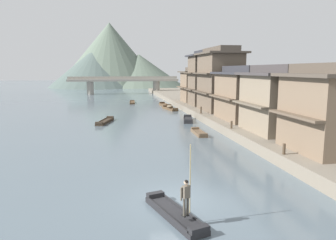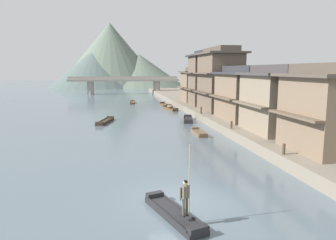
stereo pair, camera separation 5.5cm
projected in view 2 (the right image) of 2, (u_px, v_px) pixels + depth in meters
ground_plane at (175, 199)px, 16.49m from camera, size 400.00×400.00×0.00m
riverbank_right at (248, 111)px, 48.45m from camera, size 18.00×110.00×0.88m
boat_foreground_poled at (174, 214)px, 14.46m from camera, size 2.23×4.41×0.46m
boatman_person at (185, 193)px, 13.41m from camera, size 0.50×0.41×3.04m
boat_moored_nearest at (105, 121)px, 40.37m from camera, size 2.27×5.18×0.48m
boat_moored_second at (132, 102)px, 64.37m from camera, size 1.31×5.30×0.34m
boat_moored_third at (188, 120)px, 41.57m from camera, size 2.00×4.58×0.56m
boat_moored_far at (165, 105)px, 58.77m from camera, size 1.61×4.89×0.57m
boat_midriver_drifting at (199, 133)px, 33.06m from camera, size 1.02×3.76×0.44m
boat_midriver_upstream at (170, 108)px, 53.52m from camera, size 1.96×4.88×0.80m
house_waterfront_nearest at (332, 109)px, 22.27m from camera, size 6.20×6.68×6.14m
house_waterfront_second at (283, 99)px, 29.51m from camera, size 7.09×7.24×6.14m
house_waterfront_tall at (247, 94)px, 36.91m from camera, size 6.64×8.13×6.14m
house_waterfront_narrow at (220, 80)px, 44.79m from camera, size 5.71×8.21×8.74m
house_waterfront_far at (209, 78)px, 51.96m from camera, size 6.88×5.86×8.74m
house_waterfront_end at (197, 85)px, 57.86m from camera, size 6.33×6.17×6.14m
mooring_post_dock_near at (284, 149)px, 21.80m from camera, size 0.20×0.20×0.74m
mooring_post_dock_mid at (231, 125)px, 31.42m from camera, size 0.20×0.20×0.72m
mooring_post_dock_far at (201, 110)px, 42.23m from camera, size 0.20×0.20×0.90m
stone_bridge at (124, 82)px, 87.90m from camera, size 29.95×2.40×4.78m
hill_far_west at (139, 70)px, 128.59m from camera, size 36.54×36.54×12.68m
hill_far_centre at (97, 67)px, 124.65m from camera, size 36.72×36.72×15.22m
hill_far_east at (110, 55)px, 130.14m from camera, size 42.45×42.45×25.26m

